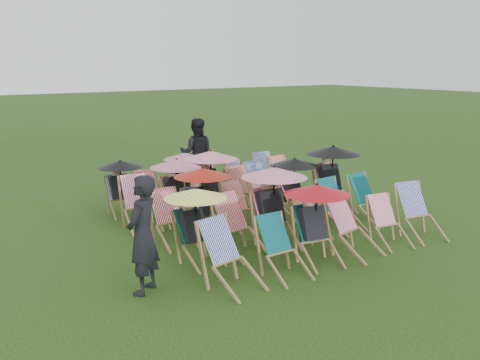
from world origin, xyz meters
TOP-DOWN VIEW (x-y plane):
  - ground at (0.00, 0.00)m, footprint 100.00×100.00m
  - deckchair_0 at (-2.12, -2.24)m, footprint 0.82×1.02m
  - deckchair_1 at (-1.21, -2.31)m, footprint 0.62×0.85m
  - deckchair_2 at (-0.37, -2.14)m, footprint 1.09×1.16m
  - deckchair_3 at (0.40, -2.23)m, footprint 0.83×1.04m
  - deckchair_4 at (1.31, -2.25)m, footprint 0.71×0.89m
  - deckchair_5 at (2.12, -2.30)m, footprint 0.83×1.03m
  - deckchair_6 at (-2.01, -1.05)m, footprint 1.04×1.11m
  - deckchair_7 at (-1.21, -1.11)m, footprint 0.77×1.00m
  - deckchair_8 at (-0.42, -1.08)m, footprint 1.20×1.27m
  - deckchair_9 at (0.40, -1.12)m, footprint 0.60×0.81m
  - deckchair_10 at (1.22, -1.11)m, footprint 0.73×0.96m
  - deckchair_11 at (2.08, -1.12)m, footprint 0.71×0.95m
  - deckchair_12 at (-1.92, 0.00)m, footprint 0.65×0.90m
  - deckchair_13 at (-1.16, 0.15)m, footprint 1.09×1.17m
  - deckchair_14 at (-0.36, 0.09)m, footprint 0.60×0.83m
  - deckchair_15 at (0.39, 0.04)m, footprint 0.81×1.01m
  - deckchair_16 at (1.10, 0.11)m, footprint 1.06×1.15m
  - deckchair_17 at (2.12, 0.05)m, footprint 1.21×1.28m
  - deckchair_18 at (-2.00, 1.22)m, footprint 0.78×1.01m
  - deckchair_19 at (-1.20, 1.20)m, footprint 1.10×1.17m
  - deckchair_20 at (-0.29, 1.29)m, footprint 1.16×1.23m
  - deckchair_21 at (0.42, 1.12)m, footprint 0.74×0.95m
  - deckchair_22 at (1.08, 1.25)m, footprint 0.73×0.96m
  - deckchair_23 at (1.90, 1.28)m, footprint 0.78×1.01m
  - deckchair_24 at (-1.93, 2.40)m, footprint 0.99×1.05m
  - deckchair_25 at (-1.26, 2.33)m, footprint 0.59×0.81m
  - deckchair_26 at (-0.33, 2.43)m, footprint 1.00×1.06m
  - deckchair_27 at (0.38, 2.37)m, footprint 0.72×0.96m
  - deckchair_28 at (1.26, 2.36)m, footprint 0.72×0.90m
  - deckchair_29 at (2.09, 2.34)m, footprint 0.67×0.91m
  - person_left at (-3.23, -1.63)m, footprint 0.75×0.72m
  - person_rear at (0.76, 3.77)m, footprint 1.12×1.07m

SIDE VIEW (x-z plane):
  - ground at x=0.00m, z-range 0.00..0.00m
  - deckchair_9 at x=0.40m, z-range 0.00..0.85m
  - deckchair_25 at x=-1.26m, z-range 0.00..0.86m
  - deckchair_28 at x=1.26m, z-range 0.00..0.87m
  - deckchair_4 at x=1.31m, z-range 0.00..0.87m
  - deckchair_14 at x=-0.36m, z-range 0.00..0.89m
  - deckchair_1 at x=-1.21m, z-range 0.00..0.92m
  - deckchair_29 at x=2.09m, z-range 0.00..0.95m
  - deckchair_21 at x=0.42m, z-range 0.00..0.95m
  - deckchair_12 at x=-1.92m, z-range 0.00..0.97m
  - deckchair_11 at x=2.08m, z-range 0.00..0.98m
  - deckchair_27 at x=0.38m, z-range 0.00..0.98m
  - deckchair_10 at x=1.22m, z-range 0.00..0.99m
  - deckchair_22 at x=1.08m, z-range 0.00..0.99m
  - deckchair_15 at x=0.39m, z-range 0.00..0.99m
  - deckchair_5 at x=2.12m, z-range 0.00..1.00m
  - deckchair_0 at x=-2.12m, z-range 0.00..1.00m
  - deckchair_7 at x=-1.21m, z-range 0.00..1.01m
  - deckchair_3 at x=0.40m, z-range 0.00..1.02m
  - deckchair_18 at x=-2.00m, z-range 0.00..1.02m
  - deckchair_23 at x=1.90m, z-range 0.00..1.03m
  - deckchair_24 at x=-1.93m, z-range 0.03..1.21m
  - deckchair_26 at x=-0.33m, z-range 0.03..1.22m
  - deckchair_6 at x=-2.01m, z-range 0.03..1.27m
  - deckchair_16 at x=1.10m, z-range 0.03..1.29m
  - deckchair_13 at x=-1.16m, z-range 0.04..1.33m
  - deckchair_2 at x=-0.37m, z-range 0.04..1.33m
  - deckchair_19 at x=-1.20m, z-range 0.04..1.34m
  - deckchair_20 at x=-0.29m, z-range 0.04..1.42m
  - deckchair_8 at x=-0.42m, z-range 0.04..1.46m
  - deckchair_17 at x=2.12m, z-range 0.04..1.48m
  - person_left at x=-3.23m, z-range 0.00..1.73m
  - person_rear at x=0.76m, z-range 0.00..1.83m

